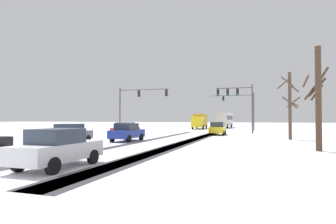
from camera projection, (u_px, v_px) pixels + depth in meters
wheel_track_left_lane at (191, 142)px, 24.04m from camera, size 0.90×35.08×0.01m
wheel_track_right_lane at (183, 142)px, 24.28m from camera, size 0.91×35.08×0.01m
wheel_track_center at (186, 142)px, 24.18m from camera, size 1.06×35.08×0.01m
wheel_track_oncoming at (145, 141)px, 25.39m from camera, size 0.84×35.08×0.01m
sidewalk_kerb_right at (268, 145)px, 20.60m from camera, size 4.00×35.08×0.12m
traffic_signal_near_left at (137, 100)px, 38.87m from camera, size 7.41×0.48×6.50m
traffic_signal_far_right at (241, 104)px, 47.97m from camera, size 7.41×0.38×6.50m
traffic_signal_near_right at (238, 98)px, 36.42m from camera, size 4.73×0.46×6.50m
car_yellow_cab_lead at (218, 128)px, 34.63m from camera, size 1.92×4.14×1.62m
car_red_second at (126, 129)px, 31.41m from camera, size 1.86×4.11×1.62m
car_blue_third at (127, 132)px, 25.17m from camera, size 1.91×4.14×1.62m
car_grey_fourth at (70, 134)px, 22.59m from camera, size 1.94×4.15×1.62m
car_white_sixth at (58, 148)px, 11.50m from camera, size 1.85×4.11×1.62m
bus_oncoming at (224, 119)px, 62.17m from camera, size 2.90×11.06×3.38m
box_truck_delivery at (200, 121)px, 55.72m from camera, size 2.53×7.48×3.02m
bare_tree_sidewalk_near at (318, 96)px, 17.51m from camera, size 1.64×1.44×6.62m
bare_tree_sidewalk_mid at (290, 103)px, 27.02m from camera, size 2.19×2.04×6.60m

